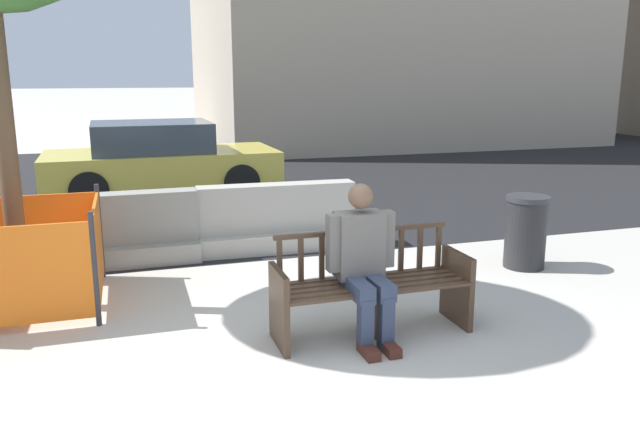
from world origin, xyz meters
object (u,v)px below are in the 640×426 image
object	(u,v)px
trash_bin	(526,232)
seated_person	(363,259)
jersey_barrier_centre	(277,222)
construction_fence	(18,254)
street_bench	(371,289)
car_taxi_near	(160,159)
jersey_barrier_left	(112,235)

from	to	relation	value
trash_bin	seated_person	bearing A→B (deg)	-152.85
jersey_barrier_centre	construction_fence	xyz separation A→B (m)	(-2.83, -1.27, 0.18)
seated_person	jersey_barrier_centre	bearing A→B (deg)	90.90
jersey_barrier_centre	trash_bin	bearing A→B (deg)	-32.54
street_bench	jersey_barrier_centre	world-z (taller)	street_bench
construction_fence	car_taxi_near	world-z (taller)	car_taxi_near
street_bench	trash_bin	size ratio (longest dim) A/B	2.01
seated_person	jersey_barrier_left	xyz separation A→B (m)	(-2.06, 2.85, -0.35)
jersey_barrier_centre	jersey_barrier_left	bearing A→B (deg)	-178.34
street_bench	trash_bin	xyz separation A→B (m)	(2.41, 1.23, 0.03)
jersey_barrier_left	car_taxi_near	bearing A→B (deg)	79.20
seated_person	street_bench	bearing A→B (deg)	30.37
street_bench	seated_person	bearing A→B (deg)	-149.63
construction_fence	jersey_barrier_centre	bearing A→B (deg)	24.20
seated_person	construction_fence	distance (m)	3.31
street_bench	car_taxi_near	xyz separation A→B (m)	(-1.36, 6.99, 0.28)
street_bench	jersey_barrier_centre	bearing A→B (deg)	92.91
jersey_barrier_left	trash_bin	world-z (taller)	trash_bin
seated_person	construction_fence	bearing A→B (deg)	150.29
jersey_barrier_left	construction_fence	bearing A→B (deg)	-123.95
seated_person	jersey_barrier_left	bearing A→B (deg)	125.79
seated_person	jersey_barrier_left	size ratio (longest dim) A/B	0.65
car_taxi_near	jersey_barrier_centre	bearing A→B (deg)	-73.66
seated_person	construction_fence	xyz separation A→B (m)	(-2.87, 1.64, -0.17)
jersey_barrier_centre	trash_bin	size ratio (longest dim) A/B	2.40
jersey_barrier_left	trash_bin	bearing A→B (deg)	-18.98
seated_person	trash_bin	world-z (taller)	seated_person
jersey_barrier_centre	car_taxi_near	size ratio (longest dim) A/B	0.49
jersey_barrier_left	seated_person	bearing A→B (deg)	-54.21
street_bench	seated_person	size ratio (longest dim) A/B	1.29
jersey_barrier_left	car_taxi_near	distance (m)	4.28
trash_bin	jersey_barrier_centre	bearing A→B (deg)	147.46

